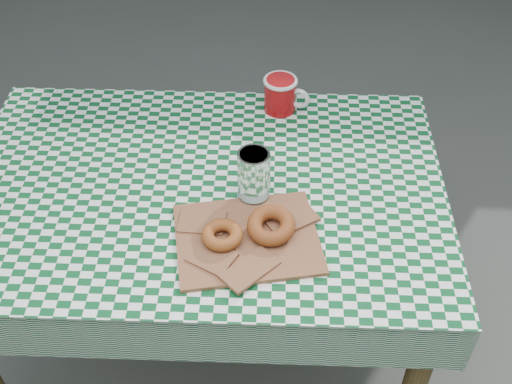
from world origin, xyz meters
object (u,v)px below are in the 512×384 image
table (210,280)px  paper_bag (247,238)px  drinking_glass (254,176)px  coffee_mug (280,94)px

table → paper_bag: 0.45m
table → paper_bag: paper_bag is taller
drinking_glass → paper_bag: bearing=-91.9°
coffee_mug → drinking_glass: 0.38m
coffee_mug → drinking_glass: size_ratio=1.27×
drinking_glass → coffee_mug: bearing=82.8°
coffee_mug → drinking_glass: drinking_glass is taller
coffee_mug → drinking_glass: bearing=-81.2°
paper_bag → drinking_glass: bearing=88.1°
table → coffee_mug: 0.58m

